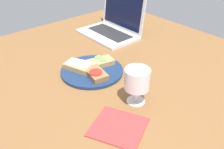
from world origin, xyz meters
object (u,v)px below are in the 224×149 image
object	(u,v)px
sandwich_with_tomato	(96,74)
wine_glass	(137,81)
plate	(92,71)
laptop	(114,24)
napkin	(118,127)
sandwich_with_cheese	(79,66)
sandwich_with_cucumber	(100,62)

from	to	relation	value
sandwich_with_tomato	wine_glass	xyz separation A→B (cm)	(20.20, 1.84, 6.13)
plate	laptop	bearing A→B (deg)	126.74
wine_glass	sandwich_with_tomato	bearing A→B (deg)	-174.79
sandwich_with_tomato	napkin	size ratio (longest dim) A/B	0.73
sandwich_with_cheese	laptop	world-z (taller)	laptop
sandwich_with_tomato	laptop	bearing A→B (deg)	130.54
plate	sandwich_with_cheese	xyz separation A→B (cm)	(-4.04, -3.54, 1.97)
sandwich_with_cucumber	wine_glass	world-z (taller)	wine_glass
sandwich_with_tomato	wine_glass	bearing A→B (deg)	5.21
sandwich_with_cucumber	laptop	distance (cm)	36.72
sandwich_with_tomato	sandwich_with_cucumber	xyz separation A→B (cm)	(-6.22, 7.10, -0.10)
wine_glass	sandwich_with_cucumber	bearing A→B (deg)	168.73
sandwich_with_cheese	sandwich_with_cucumber	world-z (taller)	sandwich_with_cheese
plate	sandwich_with_tomato	size ratio (longest dim) A/B	2.25
sandwich_with_cheese	wine_glass	world-z (taller)	wine_glass
sandwich_with_tomato	napkin	bearing A→B (deg)	-23.50
sandwich_with_tomato	sandwich_with_cucumber	bearing A→B (deg)	131.22
sandwich_with_cucumber	napkin	xyz separation A→B (cm)	(31.93, -18.28, -2.19)
sandwich_with_tomato	sandwich_with_cheese	bearing A→B (deg)	-169.33
plate	sandwich_with_tomato	bearing A→B (deg)	-19.29
wine_glass	napkin	bearing A→B (deg)	-67.05
sandwich_with_cucumber	wine_glass	size ratio (longest dim) A/B	0.93
sandwich_with_tomato	sandwich_with_cucumber	size ratio (longest dim) A/B	0.95
sandwich_with_cheese	sandwich_with_tomato	world-z (taller)	same
napkin	plate	bearing A→B (deg)	157.19
sandwich_with_tomato	laptop	xyz separation A→B (cm)	(-29.93, 34.99, 2.83)
sandwich_with_tomato	plate	bearing A→B (deg)	160.71
sandwich_with_cucumber	napkin	size ratio (longest dim) A/B	0.77
laptop	plate	bearing A→B (deg)	-53.26
sandwich_with_cheese	napkin	distance (cm)	36.24
wine_glass	laptop	world-z (taller)	laptop
laptop	sandwich_with_tomato	bearing A→B (deg)	-49.46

